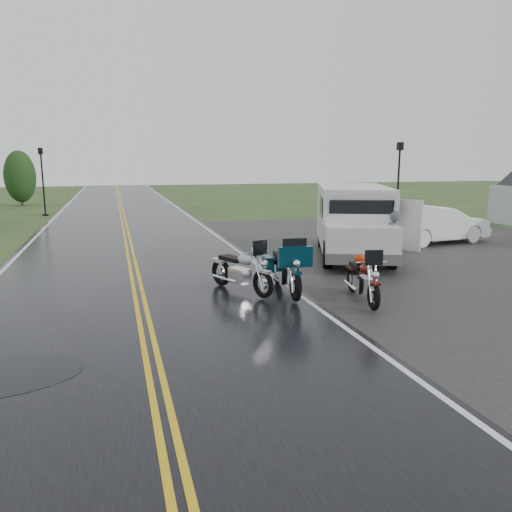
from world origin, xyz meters
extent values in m
plane|color=#2D471E|center=(0.00, 0.00, 0.00)|extent=(120.00, 120.00, 0.00)
cube|color=black|center=(0.00, 10.00, 0.02)|extent=(8.00, 100.00, 0.04)
cube|color=black|center=(11.00, 5.00, 0.01)|extent=(14.00, 24.00, 0.03)
imported|color=#525257|center=(7.60, 3.74, 0.89)|extent=(0.75, 0.61, 1.79)
imported|color=white|center=(11.94, 7.62, 0.74)|extent=(4.68, 2.25, 1.48)
camera|label=1|loc=(-0.48, -9.50, 3.30)|focal=35.00mm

